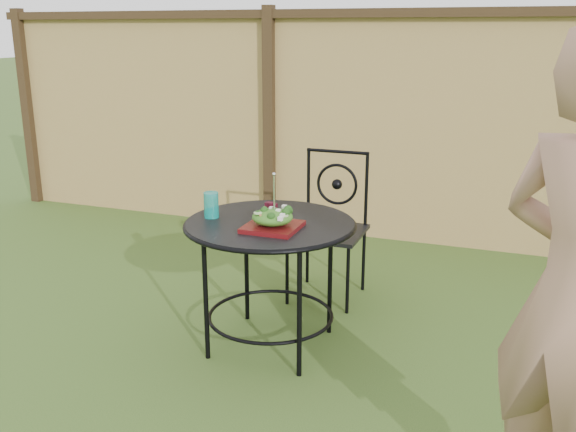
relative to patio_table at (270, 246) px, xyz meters
The scene contains 8 objects.
ground 0.74m from the patio_table, ahead, with size 60.00×60.00×0.00m, color #2B4616.
fence 2.20m from the patio_table, 77.93° to the left, with size 8.00×0.12×1.90m.
patio_table is the anchor object (origin of this frame).
patio_chair 0.82m from the patio_table, 83.73° to the left, with size 0.46×0.46×0.95m.
salad_plate 0.20m from the patio_table, 62.06° to the right, with size 0.27×0.27×0.02m, color #460A0C.
salad 0.24m from the patio_table, 62.06° to the right, with size 0.21×0.21×0.08m, color #235614.
fork 0.36m from the patio_table, 58.42° to the right, with size 0.01×0.01×0.18m, color silver.
drinking_glass 0.39m from the patio_table, behind, with size 0.08×0.08×0.14m, color #0C8F85.
Camera 1 is at (0.79, -2.95, 1.71)m, focal length 40.00 mm.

